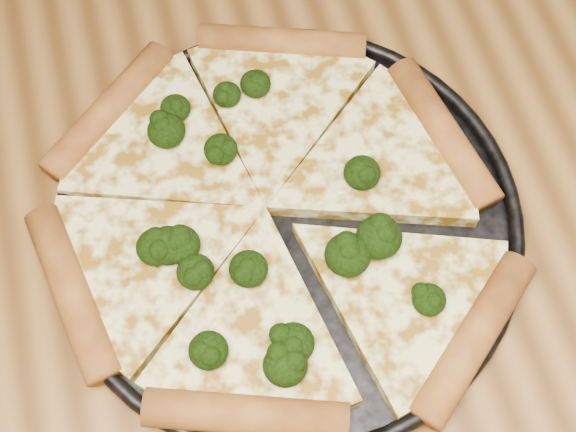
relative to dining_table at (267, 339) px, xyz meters
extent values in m
cube|color=brown|center=(0.00, 0.00, 0.07)|extent=(1.20, 0.90, 0.04)
cube|color=brown|center=(0.54, 0.39, -0.30)|extent=(0.06, 0.06, 0.71)
cylinder|color=black|center=(0.03, 0.05, 0.09)|extent=(0.33, 0.33, 0.01)
torus|color=black|center=(0.03, 0.05, 0.10)|extent=(0.34, 0.34, 0.01)
cylinder|color=#AD682B|center=(0.16, 0.09, 0.11)|extent=(0.05, 0.13, 0.03)
cylinder|color=#AD682B|center=(0.07, 0.20, 0.11)|extent=(0.13, 0.07, 0.03)
cylinder|color=#AD682B|center=(-0.08, 0.17, 0.11)|extent=(0.12, 0.11, 0.03)
cylinder|color=#AD682B|center=(-0.13, 0.04, 0.11)|extent=(0.05, 0.13, 0.03)
cylinder|color=#AD682B|center=(-0.03, -0.08, 0.11)|extent=(0.13, 0.07, 0.03)
cylinder|color=#AD682B|center=(0.13, -0.07, 0.11)|extent=(0.12, 0.11, 0.03)
ellipsoid|color=black|center=(-0.04, 0.14, 0.12)|extent=(0.03, 0.03, 0.02)
ellipsoid|color=black|center=(0.00, 0.11, 0.12)|extent=(0.03, 0.03, 0.02)
ellipsoid|color=black|center=(-0.03, 0.16, 0.12)|extent=(0.02, 0.02, 0.02)
ellipsoid|color=black|center=(0.01, -0.04, 0.12)|extent=(0.03, 0.03, 0.02)
ellipsoid|color=black|center=(-0.06, 0.05, 0.12)|extent=(0.03, 0.03, 0.02)
ellipsoid|color=black|center=(-0.06, 0.05, 0.12)|extent=(0.03, 0.03, 0.02)
ellipsoid|color=black|center=(-0.05, 0.05, 0.12)|extent=(0.03, 0.03, 0.02)
ellipsoid|color=black|center=(0.01, 0.16, 0.12)|extent=(0.02, 0.02, 0.02)
ellipsoid|color=black|center=(0.11, -0.04, 0.12)|extent=(0.02, 0.02, 0.02)
ellipsoid|color=black|center=(0.04, 0.16, 0.12)|extent=(0.02, 0.02, 0.02)
ellipsoid|color=black|center=(-0.04, 0.02, 0.12)|extent=(0.03, 0.03, 0.02)
ellipsoid|color=black|center=(0.06, 0.01, 0.12)|extent=(0.03, 0.03, 0.02)
ellipsoid|color=black|center=(-0.01, 0.02, 0.12)|extent=(0.03, 0.03, 0.02)
ellipsoid|color=black|center=(0.06, 0.01, 0.12)|extent=(0.03, 0.03, 0.02)
ellipsoid|color=black|center=(0.09, 0.07, 0.12)|extent=(0.03, 0.03, 0.02)
ellipsoid|color=black|center=(0.09, 0.01, 0.12)|extent=(0.03, 0.03, 0.02)
ellipsoid|color=black|center=(-0.05, -0.03, 0.12)|extent=(0.03, 0.03, 0.02)
ellipsoid|color=black|center=(0.00, -0.05, 0.12)|extent=(0.03, 0.03, 0.02)
camera|label=1|loc=(-0.03, -0.18, 0.63)|focal=50.28mm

